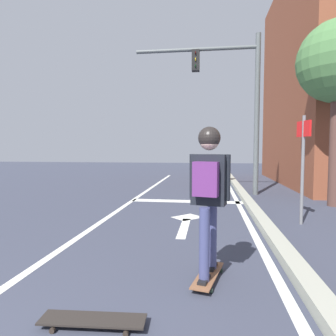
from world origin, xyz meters
name	(u,v)px	position (x,y,z in m)	size (l,w,h in m)	color
lane_line_center	(107,218)	(-0.07, 6.00, 0.00)	(0.12, 20.00, 0.01)	silver
lane_line_curbside	(248,223)	(2.83, 6.00, 0.00)	(0.12, 20.00, 0.01)	silver
stop_bar	(187,201)	(1.45, 8.21, 0.00)	(3.05, 0.40, 0.01)	silver
lane_arrow_stem	(184,228)	(1.60, 5.46, 0.00)	(0.16, 1.40, 0.01)	silver
lane_arrow_head	(187,217)	(1.60, 6.31, 0.00)	(0.56, 0.44, 0.01)	silver
curb_strip	(261,220)	(3.08, 6.00, 0.07)	(0.24, 24.00, 0.14)	#A1A393
skateboard	(208,275)	(2.05, 3.29, 0.06)	(0.37, 0.81, 0.08)	brown
skater	(209,182)	(2.05, 3.28, 1.10)	(0.44, 0.61, 1.63)	#3F4371
spare_skateboard	(93,320)	(1.12, 2.30, 0.06)	(0.88, 0.28, 0.07)	#2A2421
traffic_signal_mast	(230,89)	(2.68, 9.71, 3.34)	(3.91, 0.34, 5.00)	#575D5D
street_sign_post	(303,153)	(3.83, 6.03, 1.37)	(0.14, 0.44, 2.09)	slate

